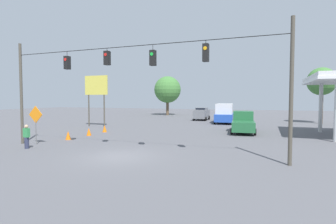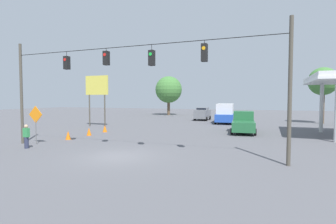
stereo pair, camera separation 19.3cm
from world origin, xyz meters
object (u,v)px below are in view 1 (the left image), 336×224
traffic_cone_nearest (68,135)px  traffic_cone_third (105,129)px  roadside_billboard (96,90)px  pickup_truck_green_oncoming_far (243,123)px  work_zone_sign (36,118)px  sedan_grey_withflow_deep (202,114)px  tree_horizon_right (167,90)px  traffic_cone_second (89,132)px  tree_horizon_left (322,82)px  box_truck_blue_oncoming_deep (224,113)px  pedestrian (27,137)px  overhead_signal_span (130,78)px

traffic_cone_nearest → traffic_cone_third: bearing=-89.6°
roadside_billboard → pickup_truck_green_oncoming_far: bearing=-178.3°
roadside_billboard → work_zone_sign: roadside_billboard is taller
sedan_grey_withflow_deep → traffic_cone_third: size_ratio=5.64×
pickup_truck_green_oncoming_far → traffic_cone_nearest: bearing=37.2°
sedan_grey_withflow_deep → work_zone_sign: 26.69m
sedan_grey_withflow_deep → tree_horizon_right: (9.60, -10.04, 4.20)m
traffic_cone_second → tree_horizon_left: 30.84m
work_zone_sign → tree_horizon_right: size_ratio=0.36×
pickup_truck_green_oncoming_far → box_truck_blue_oncoming_deep: bearing=-71.1°
traffic_cone_second → pedestrian: (-0.05, 6.67, 0.45)m
traffic_cone_nearest → tree_horizon_left: tree_horizon_left is taller
sedan_grey_withflow_deep → work_zone_sign: (6.31, 25.92, 0.95)m
tree_horizon_left → tree_horizon_right: size_ratio=0.95×
sedan_grey_withflow_deep → box_truck_blue_oncoming_deep: bearing=137.4°
traffic_cone_second → work_zone_sign: (0.73, 5.18, 1.63)m
tree_horizon_right → traffic_cone_third: bearing=97.9°
sedan_grey_withflow_deep → pedestrian: size_ratio=2.48×
tree_horizon_left → traffic_cone_second: bearing=43.4°
traffic_cone_third → tree_horizon_right: tree_horizon_right is taller
roadside_billboard → traffic_cone_nearest: bearing=113.2°
overhead_signal_span → work_zone_sign: overhead_signal_span is taller
pickup_truck_green_oncoming_far → traffic_cone_second: size_ratio=7.92×
traffic_cone_second → roadside_billboard: bearing=-59.0°
roadside_billboard → pedestrian: roadside_billboard is taller
sedan_grey_withflow_deep → traffic_cone_nearest: size_ratio=5.64×
tree_horizon_left → pedestrian: bearing=51.3°
pedestrian → tree_horizon_right: tree_horizon_right is taller
tree_horizon_right → work_zone_sign: bearing=95.2°
pickup_truck_green_oncoming_far → sedan_grey_withflow_deep: pickup_truck_green_oncoming_far is taller
traffic_cone_second → roadside_billboard: size_ratio=0.12×
sedan_grey_withflow_deep → roadside_billboard: size_ratio=0.66×
tree_horizon_right → tree_horizon_left: bearing=159.2°
box_truck_blue_oncoming_deep → traffic_cone_second: box_truck_blue_oncoming_deep is taller
traffic_cone_third → pedestrian: pedestrian is taller
sedan_grey_withflow_deep → tree_horizon_right: size_ratio=0.50×
overhead_signal_span → tree_horizon_right: bearing=-72.7°
work_zone_sign → tree_horizon_left: tree_horizon_left is taller
sedan_grey_withflow_deep → box_truck_blue_oncoming_deep: 5.65m
traffic_cone_nearest → pedestrian: 4.09m
traffic_cone_nearest → pedestrian: bearing=91.5°
box_truck_blue_oncoming_deep → work_zone_sign: work_zone_sign is taller
traffic_cone_third → pedestrian: size_ratio=0.44×
overhead_signal_span → traffic_cone_third: bearing=-47.2°
pedestrian → tree_horizon_right: size_ratio=0.20×
traffic_cone_nearest → roadside_billboard: bearing=-66.8°
tree_horizon_right → roadside_billboard: bearing=89.8°
work_zone_sign → traffic_cone_second: bearing=-98.0°
pickup_truck_green_oncoming_far → pedestrian: pickup_truck_green_oncoming_far is taller
traffic_cone_third → roadside_billboard: 7.08m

